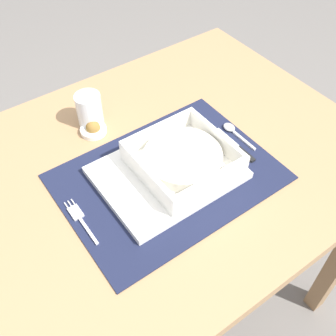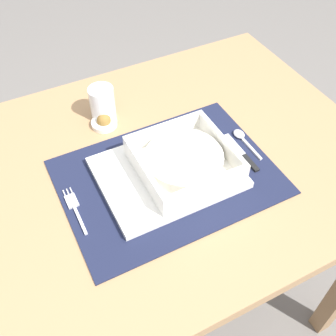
# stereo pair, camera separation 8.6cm
# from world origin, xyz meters

# --- Properties ---
(ground_plane) EXTENTS (6.00, 6.00, 0.00)m
(ground_plane) POSITION_xyz_m (0.00, 0.00, 0.00)
(ground_plane) COLOR slate
(dining_table) EXTENTS (0.95, 0.75, 0.75)m
(dining_table) POSITION_xyz_m (0.00, 0.00, 0.64)
(dining_table) COLOR #A37A51
(dining_table) RESTS_ON ground
(placemat) EXTENTS (0.46, 0.34, 0.00)m
(placemat) POSITION_xyz_m (-0.03, -0.05, 0.75)
(placemat) COLOR #191E38
(placemat) RESTS_ON dining_table
(serving_plate) EXTENTS (0.29, 0.23, 0.02)m
(serving_plate) POSITION_xyz_m (-0.03, -0.05, 0.76)
(serving_plate) COLOR white
(serving_plate) RESTS_ON placemat
(porridge_bowl) EXTENTS (0.20, 0.20, 0.05)m
(porridge_bowl) POSITION_xyz_m (0.01, -0.06, 0.79)
(porridge_bowl) COLOR white
(porridge_bowl) RESTS_ON serving_plate
(fork) EXTENTS (0.02, 0.13, 0.00)m
(fork) POSITION_xyz_m (-0.24, -0.04, 0.75)
(fork) COLOR silver
(fork) RESTS_ON placemat
(spoon) EXTENTS (0.02, 0.11, 0.01)m
(spoon) POSITION_xyz_m (0.18, -0.03, 0.76)
(spoon) COLOR silver
(spoon) RESTS_ON placemat
(butter_knife) EXTENTS (0.01, 0.13, 0.01)m
(butter_knife) POSITION_xyz_m (0.15, -0.07, 0.76)
(butter_knife) COLOR black
(butter_knife) RESTS_ON placemat
(drinking_glass) EXTENTS (0.06, 0.06, 0.09)m
(drinking_glass) POSITION_xyz_m (-0.08, 0.20, 0.79)
(drinking_glass) COLOR white
(drinking_glass) RESTS_ON dining_table
(condiment_saucer) EXTENTS (0.06, 0.06, 0.03)m
(condiment_saucer) POSITION_xyz_m (-0.09, 0.17, 0.76)
(condiment_saucer) COLOR white
(condiment_saucer) RESTS_ON dining_table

